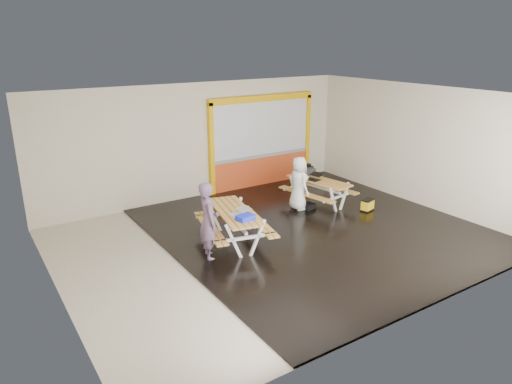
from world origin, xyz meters
TOP-DOWN VIEW (x-y plane):
  - room at (0.00, 0.00)m, footprint 10.02×8.02m
  - deck at (1.25, 0.00)m, footprint 7.50×7.98m
  - kiosk at (2.20, 3.93)m, footprint 3.88×0.16m
  - picnic_table_left at (-0.96, 0.37)m, footprint 1.89×2.42m
  - picnic_table_right at (2.49, 1.37)m, footprint 1.65×2.17m
  - person_left at (-1.82, 0.03)m, footprint 0.57×0.74m
  - person_right at (1.73, 1.34)m, footprint 0.55×0.79m
  - laptop_left at (-1.01, 0.05)m, footprint 0.43×0.40m
  - laptop_right at (2.42, 1.48)m, footprint 0.49×0.45m
  - blue_pouch at (-1.04, -0.27)m, footprint 0.42×0.32m
  - toolbox at (2.59, 1.99)m, footprint 0.43×0.25m
  - backpack at (2.94, 2.42)m, footprint 0.30×0.20m
  - dark_case at (2.00, 1.21)m, footprint 0.44×0.37m
  - fluke_bag at (3.32, 0.18)m, footprint 0.44×0.34m

SIDE VIEW (x-z plane):
  - deck at x=1.25m, z-range 0.00..0.05m
  - dark_case at x=2.00m, z-range 0.05..0.19m
  - fluke_bag at x=3.32m, z-range 0.04..0.38m
  - picnic_table_right at x=2.49m, z-range 0.21..1.00m
  - picnic_table_left at x=-0.96m, z-range 0.22..1.09m
  - backpack at x=2.94m, z-range 0.47..0.97m
  - person_right at x=1.73m, z-range 0.06..1.59m
  - laptop_right at x=2.42m, z-range 0.76..0.93m
  - toolbox at x=2.59m, z-range 0.76..1.00m
  - person_left at x=-1.82m, z-range 0.01..1.79m
  - blue_pouch at x=-1.04m, z-range 0.86..0.97m
  - laptop_left at x=-1.01m, z-range 0.83..1.00m
  - kiosk at x=2.20m, z-range -0.06..2.94m
  - room at x=0.00m, z-range -0.01..3.51m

